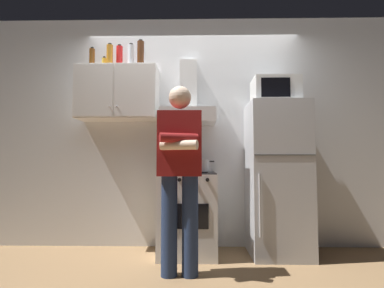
{
  "coord_description": "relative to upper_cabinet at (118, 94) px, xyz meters",
  "views": [
    {
      "loc": [
        0.06,
        -2.95,
        0.96
      ],
      "look_at": [
        0.0,
        0.0,
        1.15
      ],
      "focal_mm": 27.92,
      "sensor_mm": 36.0,
      "label": 1
    }
  ],
  "objects": [
    {
      "name": "person_standing",
      "position": [
        0.75,
        -0.73,
        -0.85
      ],
      "size": [
        0.38,
        0.33,
        1.64
      ],
      "color": "navy",
      "rests_on": "ground_plane"
    },
    {
      "name": "bottle_vodka_clear",
      "position": [
        0.14,
        0.02,
        0.44
      ],
      "size": [
        0.08,
        0.08,
        0.29
      ],
      "color": "silver",
      "rests_on": "upper_cabinet"
    },
    {
      "name": "bottle_beer_brown",
      "position": [
        -0.31,
        0.03,
        0.42
      ],
      "size": [
        0.06,
        0.06,
        0.25
      ],
      "color": "brown",
      "rests_on": "upper_cabinet"
    },
    {
      "name": "stove_oven",
      "position": [
        0.8,
        -0.13,
        -1.32
      ],
      "size": [
        0.6,
        0.62,
        0.87
      ],
      "color": "white",
      "rests_on": "ground_plane"
    },
    {
      "name": "refrigerator",
      "position": [
        1.75,
        -0.12,
        -0.95
      ],
      "size": [
        0.6,
        0.62,
        1.6
      ],
      "color": "silver",
      "rests_on": "ground_plane"
    },
    {
      "name": "ground_plane",
      "position": [
        0.85,
        -0.37,
        -1.75
      ],
      "size": [
        7.0,
        7.0,
        0.0
      ],
      "primitive_type": "plane",
      "color": "olive"
    },
    {
      "name": "bottle_liquor_amber",
      "position": [
        -0.09,
        -0.02,
        0.43
      ],
      "size": [
        0.07,
        0.07,
        0.27
      ],
      "color": "#B7721E",
      "rests_on": "upper_cabinet"
    },
    {
      "name": "bottle_soda_red",
      "position": [
        0.0,
        0.04,
        0.43
      ],
      "size": [
        0.07,
        0.07,
        0.28
      ],
      "color": "red",
      "rests_on": "upper_cabinet"
    },
    {
      "name": "bottle_spice_jar",
      "position": [
        -0.17,
        0.04,
        0.36
      ],
      "size": [
        0.05,
        0.05,
        0.14
      ],
      "color": "gold",
      "rests_on": "upper_cabinet"
    },
    {
      "name": "bottle_rum_dark",
      "position": [
        0.26,
        -0.02,
        0.45
      ],
      "size": [
        0.08,
        0.08,
        0.32
      ],
      "color": "#47230F",
      "rests_on": "upper_cabinet"
    },
    {
      "name": "range_hood",
      "position": [
        0.8,
        0.0,
        -0.15
      ],
      "size": [
        0.6,
        0.44,
        0.75
      ],
      "color": "white"
    },
    {
      "name": "back_wall_tiled",
      "position": [
        0.85,
        0.23,
        -0.4
      ],
      "size": [
        4.8,
        0.1,
        2.7
      ],
      "primitive_type": "cube",
      "color": "white",
      "rests_on": "ground_plane"
    },
    {
      "name": "microwave",
      "position": [
        1.75,
        -0.11,
        -0.01
      ],
      "size": [
        0.48,
        0.37,
        0.28
      ],
      "color": "silver",
      "rests_on": "refrigerator"
    },
    {
      "name": "upper_cabinet",
      "position": [
        0.0,
        0.0,
        0.0
      ],
      "size": [
        0.9,
        0.37,
        0.6
      ],
      "color": "white"
    },
    {
      "name": "cooking_pot",
      "position": [
        0.93,
        -0.24,
        -0.81
      ],
      "size": [
        0.29,
        0.19,
        0.12
      ],
      "color": "#B7BABF",
      "rests_on": "stove_oven"
    }
  ]
}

